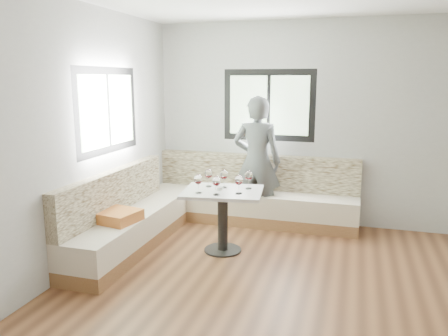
# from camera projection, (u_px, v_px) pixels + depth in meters

# --- Properties ---
(room) EXTENTS (5.01, 5.01, 2.81)m
(room) POSITION_uv_depth(u_px,v_px,m) (309.00, 152.00, 3.67)
(room) COLOR brown
(room) RESTS_ON ground
(banquette) EXTENTS (2.90, 2.80, 0.95)m
(banquette) POSITION_uv_depth(u_px,v_px,m) (203.00, 209.00, 5.77)
(banquette) COLOR #97663D
(banquette) RESTS_ON ground
(table) EXTENTS (0.99, 0.82, 0.74)m
(table) POSITION_uv_depth(u_px,v_px,m) (223.00, 206.00, 5.10)
(table) COLOR black
(table) RESTS_ON ground
(person) EXTENTS (0.67, 0.45, 1.80)m
(person) POSITION_uv_depth(u_px,v_px,m) (257.00, 162.00, 5.96)
(person) COLOR #515757
(person) RESTS_ON ground
(olive_ramekin) EXTENTS (0.09, 0.09, 0.04)m
(olive_ramekin) POSITION_uv_depth(u_px,v_px,m) (219.00, 188.00, 5.08)
(olive_ramekin) COLOR white
(olive_ramekin) RESTS_ON table
(wine_glass_a) EXTENTS (0.10, 0.10, 0.22)m
(wine_glass_a) POSITION_uv_depth(u_px,v_px,m) (198.00, 180.00, 4.92)
(wine_glass_a) COLOR white
(wine_glass_a) RESTS_ON table
(wine_glass_b) EXTENTS (0.10, 0.10, 0.22)m
(wine_glass_b) POSITION_uv_depth(u_px,v_px,m) (216.00, 182.00, 4.84)
(wine_glass_b) COLOR white
(wine_glass_b) RESTS_ON table
(wine_glass_c) EXTENTS (0.10, 0.10, 0.22)m
(wine_glass_c) POSITION_uv_depth(u_px,v_px,m) (239.00, 181.00, 4.88)
(wine_glass_c) COLOR white
(wine_glass_c) RESTS_ON table
(wine_glass_d) EXTENTS (0.10, 0.10, 0.22)m
(wine_glass_d) POSITION_uv_depth(u_px,v_px,m) (224.00, 175.00, 5.16)
(wine_glass_d) COLOR white
(wine_glass_d) RESTS_ON table
(wine_glass_e) EXTENTS (0.10, 0.10, 0.22)m
(wine_glass_e) POSITION_uv_depth(u_px,v_px,m) (249.00, 176.00, 5.11)
(wine_glass_e) COLOR white
(wine_glass_e) RESTS_ON table
(wine_glass_f) EXTENTS (0.10, 0.10, 0.22)m
(wine_glass_f) POSITION_uv_depth(u_px,v_px,m) (209.00, 174.00, 5.22)
(wine_glass_f) COLOR white
(wine_glass_f) RESTS_ON table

